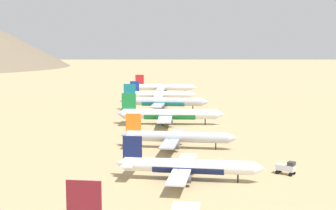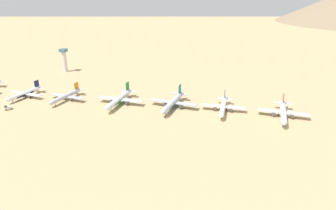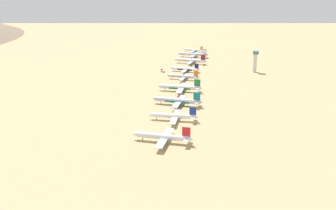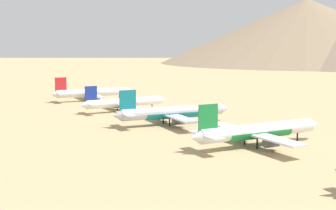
{
  "view_description": "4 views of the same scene",
  "coord_description": "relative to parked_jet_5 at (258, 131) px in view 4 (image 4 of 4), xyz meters",
  "views": [
    {
      "loc": [
        2.69,
        -169.46,
        37.26
      ],
      "look_at": [
        -3.55,
        79.26,
        4.55
      ],
      "focal_mm": 51.85,
      "sensor_mm": 36.0,
      "label": 1
    },
    {
      "loc": [
        212.33,
        146.74,
        92.2
      ],
      "look_at": [
        1.69,
        89.6,
        5.39
      ],
      "focal_mm": 31.73,
      "sensor_mm": 36.0,
      "label": 2
    },
    {
      "loc": [
        -58.06,
        424.55,
        114.12
      ],
      "look_at": [
        0.74,
        100.95,
        3.02
      ],
      "focal_mm": 40.33,
      "sensor_mm": 36.0,
      "label": 3
    },
    {
      "loc": [
        -92.03,
        -60.54,
        31.29
      ],
      "look_at": [
        5.53,
        117.38,
        3.8
      ],
      "focal_mm": 48.59,
      "sensor_mm": 36.0,
      "label": 4
    }
  ],
  "objects": [
    {
      "name": "parked_jet_8",
      "position": [
        -7.14,
        130.85,
        -0.18
      ],
      "size": [
        46.72,
        37.94,
        13.47
      ],
      "color": "silver",
      "rests_on": "ground"
    },
    {
      "name": "parked_jet_5",
      "position": [
        0.0,
        0.0,
        0.0
      ],
      "size": [
        49.03,
        39.73,
        14.17
      ],
      "color": "silver",
      "rests_on": "ground"
    },
    {
      "name": "desert_hill_3",
      "position": [
        459.09,
        434.42,
        46.52
      ],
      "size": [
        466.25,
        466.25,
        102.47
      ],
      "primitive_type": "cone",
      "color": "#847056",
      "rests_on": "ground"
    },
    {
      "name": "parked_jet_6",
      "position": [
        -4.46,
        45.45,
        0.04
      ],
      "size": [
        49.51,
        40.29,
        14.27
      ],
      "color": "#B2B7C1",
      "rests_on": "ground"
    },
    {
      "name": "parked_jet_7",
      "position": [
        -7.48,
        85.86,
        -0.47
      ],
      "size": [
        43.68,
        35.41,
        12.61
      ],
      "color": "white",
      "rests_on": "ground"
    }
  ]
}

